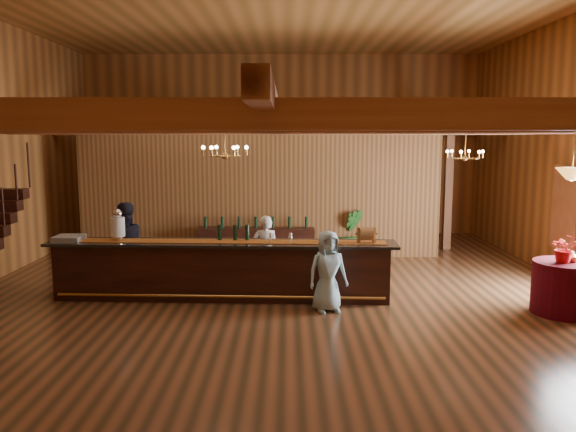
{
  "coord_description": "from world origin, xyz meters",
  "views": [
    {
      "loc": [
        0.2,
        -10.47,
        3.0
      ],
      "look_at": [
        0.21,
        0.75,
        1.43
      ],
      "focal_mm": 35.0,
      "sensor_mm": 36.0,
      "label": 1
    }
  ],
  "objects_px": {
    "backbar_shelf": "(256,244)",
    "guest": "(328,271)",
    "chandelier_left": "(225,151)",
    "pendant_lamp": "(572,174)",
    "round_table": "(564,288)",
    "bartender": "(266,252)",
    "tasting_bar": "(222,270)",
    "raffle_drum": "(366,234)",
    "staff_second": "(125,246)",
    "floor_plant": "(351,233)",
    "beverage_dispenser": "(118,225)",
    "chandelier_right": "(465,154)"
  },
  "relations": [
    {
      "from": "backbar_shelf",
      "to": "guest",
      "type": "bearing_deg",
      "value": -68.74
    },
    {
      "from": "chandelier_left",
      "to": "guest",
      "type": "bearing_deg",
      "value": -15.1
    },
    {
      "from": "pendant_lamp",
      "to": "round_table",
      "type": "bearing_deg",
      "value": 0.0
    },
    {
      "from": "bartender",
      "to": "pendant_lamp",
      "type": "bearing_deg",
      "value": 162.3
    },
    {
      "from": "tasting_bar",
      "to": "raffle_drum",
      "type": "height_order",
      "value": "raffle_drum"
    },
    {
      "from": "staff_second",
      "to": "floor_plant",
      "type": "height_order",
      "value": "staff_second"
    },
    {
      "from": "backbar_shelf",
      "to": "floor_plant",
      "type": "xyz_separation_m",
      "value": [
        2.36,
        0.37,
        0.21
      ]
    },
    {
      "from": "chandelier_left",
      "to": "pendant_lamp",
      "type": "xyz_separation_m",
      "value": [
        5.83,
        -0.63,
        -0.37
      ]
    },
    {
      "from": "beverage_dispenser",
      "to": "backbar_shelf",
      "type": "height_order",
      "value": "beverage_dispenser"
    },
    {
      "from": "backbar_shelf",
      "to": "staff_second",
      "type": "height_order",
      "value": "staff_second"
    },
    {
      "from": "raffle_drum",
      "to": "beverage_dispenser",
      "type": "bearing_deg",
      "value": 176.17
    },
    {
      "from": "floor_plant",
      "to": "backbar_shelf",
      "type": "bearing_deg",
      "value": -171.05
    },
    {
      "from": "backbar_shelf",
      "to": "chandelier_right",
      "type": "bearing_deg",
      "value": -15.63
    },
    {
      "from": "tasting_bar",
      "to": "round_table",
      "type": "height_order",
      "value": "tasting_bar"
    },
    {
      "from": "raffle_drum",
      "to": "bartender",
      "type": "bearing_deg",
      "value": 152.97
    },
    {
      "from": "backbar_shelf",
      "to": "chandelier_right",
      "type": "height_order",
      "value": "chandelier_right"
    },
    {
      "from": "chandelier_right",
      "to": "staff_second",
      "type": "relative_size",
      "value": 0.46
    },
    {
      "from": "round_table",
      "to": "chandelier_left",
      "type": "xyz_separation_m",
      "value": [
        -5.83,
        0.63,
        2.32
      ]
    },
    {
      "from": "raffle_drum",
      "to": "staff_second",
      "type": "bearing_deg",
      "value": 170.2
    },
    {
      "from": "backbar_shelf",
      "to": "bartender",
      "type": "relative_size",
      "value": 1.96
    },
    {
      "from": "beverage_dispenser",
      "to": "chandelier_left",
      "type": "bearing_deg",
      "value": -11.93
    },
    {
      "from": "raffle_drum",
      "to": "floor_plant",
      "type": "relative_size",
      "value": 0.28
    },
    {
      "from": "round_table",
      "to": "floor_plant",
      "type": "distance_m",
      "value": 5.56
    },
    {
      "from": "chandelier_left",
      "to": "chandelier_right",
      "type": "bearing_deg",
      "value": 23.82
    },
    {
      "from": "chandelier_left",
      "to": "chandelier_right",
      "type": "height_order",
      "value": "same"
    },
    {
      "from": "beverage_dispenser",
      "to": "chandelier_left",
      "type": "xyz_separation_m",
      "value": [
        2.08,
        -0.44,
        1.4
      ]
    },
    {
      "from": "pendant_lamp",
      "to": "guest",
      "type": "bearing_deg",
      "value": 177.91
    },
    {
      "from": "raffle_drum",
      "to": "round_table",
      "type": "relative_size",
      "value": 0.32
    },
    {
      "from": "bartender",
      "to": "tasting_bar",
      "type": "bearing_deg",
      "value": 45.92
    },
    {
      "from": "round_table",
      "to": "chandelier_right",
      "type": "distance_m",
      "value": 3.68
    },
    {
      "from": "round_table",
      "to": "guest",
      "type": "distance_m",
      "value": 4.04
    },
    {
      "from": "raffle_drum",
      "to": "staff_second",
      "type": "height_order",
      "value": "staff_second"
    },
    {
      "from": "beverage_dispenser",
      "to": "bartender",
      "type": "xyz_separation_m",
      "value": [
        2.74,
        0.65,
        -0.64
      ]
    },
    {
      "from": "bartender",
      "to": "staff_second",
      "type": "relative_size",
      "value": 0.84
    },
    {
      "from": "pendant_lamp",
      "to": "backbar_shelf",
      "type": "bearing_deg",
      "value": 142.53
    },
    {
      "from": "round_table",
      "to": "bartender",
      "type": "distance_m",
      "value": 5.45
    },
    {
      "from": "tasting_bar",
      "to": "bartender",
      "type": "relative_size",
      "value": 4.45
    },
    {
      "from": "tasting_bar",
      "to": "chandelier_left",
      "type": "distance_m",
      "value": 2.25
    },
    {
      "from": "backbar_shelf",
      "to": "round_table",
      "type": "bearing_deg",
      "value": -36.06
    },
    {
      "from": "raffle_drum",
      "to": "guest",
      "type": "xyz_separation_m",
      "value": [
        -0.74,
        -0.62,
        -0.55
      ]
    },
    {
      "from": "tasting_bar",
      "to": "guest",
      "type": "distance_m",
      "value": 2.08
    },
    {
      "from": "pendant_lamp",
      "to": "guest",
      "type": "relative_size",
      "value": 0.63
    },
    {
      "from": "tasting_bar",
      "to": "chandelier_right",
      "type": "height_order",
      "value": "chandelier_right"
    },
    {
      "from": "tasting_bar",
      "to": "chandelier_left",
      "type": "relative_size",
      "value": 8.14
    },
    {
      "from": "round_table",
      "to": "pendant_lamp",
      "type": "bearing_deg",
      "value": 180.0
    },
    {
      "from": "chandelier_right",
      "to": "pendant_lamp",
      "type": "height_order",
      "value": "same"
    },
    {
      "from": "backbar_shelf",
      "to": "round_table",
      "type": "distance_m",
      "value": 6.93
    },
    {
      "from": "pendant_lamp",
      "to": "bartender",
      "type": "bearing_deg",
      "value": 161.58
    },
    {
      "from": "tasting_bar",
      "to": "backbar_shelf",
      "type": "bearing_deg",
      "value": 84.71
    },
    {
      "from": "chandelier_right",
      "to": "staff_second",
      "type": "distance_m",
      "value": 7.36
    }
  ]
}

